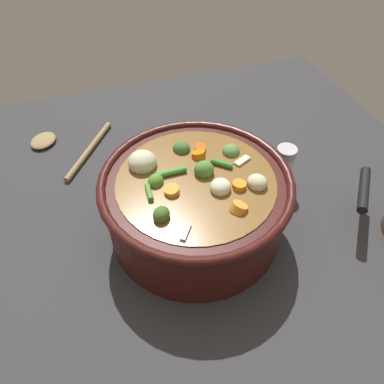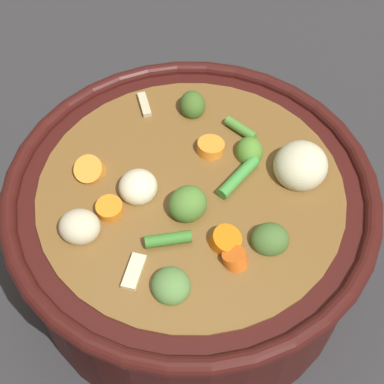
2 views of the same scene
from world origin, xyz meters
name	(u,v)px [view 1 (image 1 of 2)]	position (x,y,z in m)	size (l,w,h in m)	color
ground_plane	(195,227)	(0.00, 0.00, 0.00)	(1.10, 1.10, 0.00)	#2D2D30
cooking_pot	(196,203)	(0.00, 0.00, 0.07)	(0.33, 0.33, 0.15)	#38110F
wooden_spoon	(62,144)	(-0.32, -0.22, 0.01)	(0.20, 0.20, 0.01)	olive
salt_shaker	(283,167)	(-0.05, 0.20, 0.05)	(0.04, 0.04, 0.10)	silver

